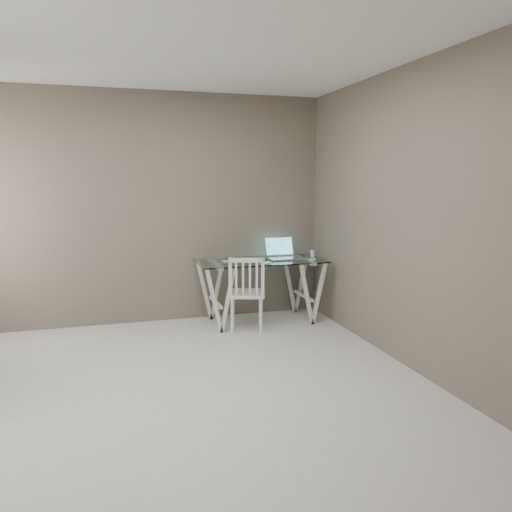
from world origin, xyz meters
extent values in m
plane|color=beige|center=(0.00, 0.00, 0.00)|extent=(4.50, 4.50, 0.00)
cube|color=white|center=(0.00, 0.00, 2.70)|extent=(4.00, 4.50, 0.02)
cube|color=#63594E|center=(0.00, 2.25, 1.35)|extent=(4.00, 0.02, 2.70)
cube|color=#63594E|center=(0.00, -2.25, 1.35)|extent=(4.00, 0.02, 2.70)
cube|color=#63594E|center=(2.00, 0.00, 1.35)|extent=(0.02, 4.50, 2.70)
cube|color=silver|center=(1.15, 1.85, 0.74)|extent=(1.50, 0.70, 0.01)
cube|color=silver|center=(0.60, 1.85, 0.36)|extent=(0.24, 0.62, 0.72)
cube|color=silver|center=(1.70, 1.85, 0.36)|extent=(0.24, 0.62, 0.72)
cube|color=silver|center=(0.90, 1.59, 0.42)|extent=(0.48, 0.48, 0.04)
cylinder|color=silver|center=(0.70, 1.48, 0.20)|extent=(0.03, 0.03, 0.40)
cylinder|color=silver|center=(1.01, 1.40, 0.20)|extent=(0.03, 0.03, 0.40)
cylinder|color=silver|center=(0.79, 1.79, 0.20)|extent=(0.03, 0.03, 0.40)
cylinder|color=silver|center=(1.10, 1.70, 0.20)|extent=(0.03, 0.03, 0.40)
cube|color=silver|center=(0.85, 1.42, 0.64)|extent=(0.38, 0.13, 0.44)
cube|color=silver|center=(1.44, 1.87, 0.75)|extent=(0.37, 0.26, 0.02)
cube|color=#19D899|center=(1.44, 2.04, 0.88)|extent=(0.37, 0.10, 0.24)
cube|color=silver|center=(0.84, 1.85, 0.75)|extent=(0.31, 0.13, 0.01)
ellipsoid|color=white|center=(1.14, 1.57, 0.76)|extent=(0.10, 0.06, 0.03)
cube|color=white|center=(1.76, 1.74, 0.75)|extent=(0.07, 0.07, 0.02)
cube|color=black|center=(1.76, 1.75, 0.81)|extent=(0.05, 0.03, 0.11)
camera|label=1|loc=(-0.58, -3.70, 1.70)|focal=35.00mm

